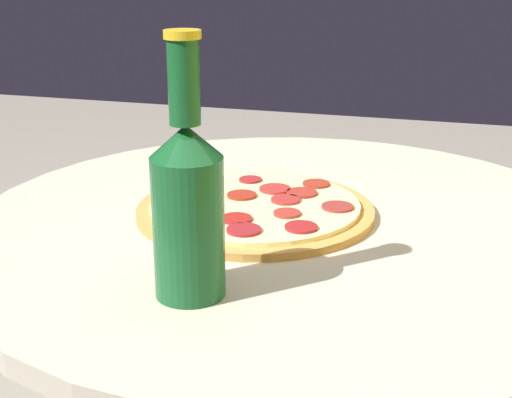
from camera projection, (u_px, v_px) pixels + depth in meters
name	position (u px, v px, depth m)	size (l,w,h in m)	color
table	(290.00, 342.00, 1.00)	(0.86, 0.86, 0.76)	#B2A893
pizza	(257.00, 208.00, 0.95)	(0.32, 0.32, 0.02)	#B77F3D
beer_bottle	(188.00, 202.00, 0.69)	(0.07, 0.07, 0.26)	#144C23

